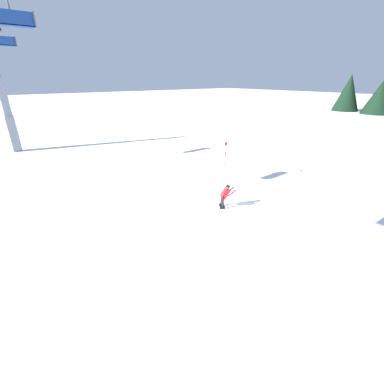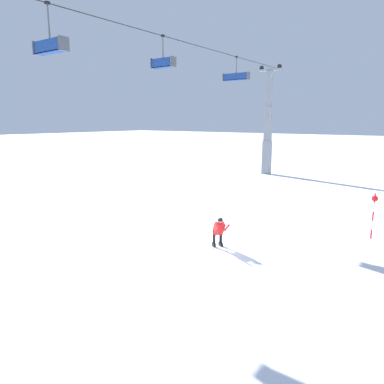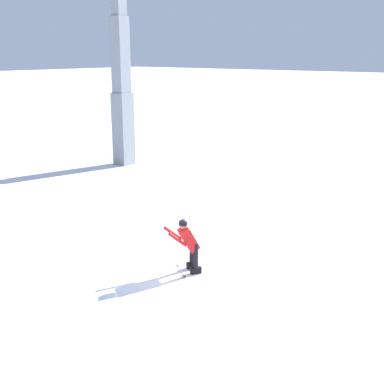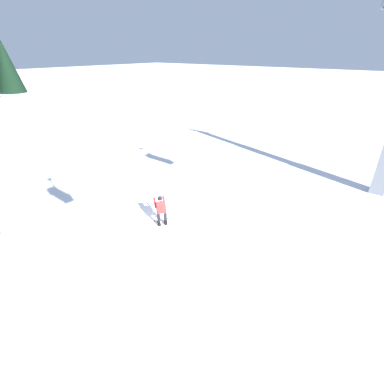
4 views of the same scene
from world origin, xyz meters
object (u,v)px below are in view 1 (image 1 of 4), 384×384
(skier_carving_main, at_px, (225,195))
(chairlift_seat_second, at_px, (11,18))
(lift_tower_far, at_px, (5,104))
(trail_marker_pole, at_px, (226,153))

(skier_carving_main, bearing_deg, chairlift_seat_second, 55.02)
(skier_carving_main, xyz_separation_m, lift_tower_far, (22.01, 7.79, 3.74))
(skier_carving_main, relative_size, chairlift_seat_second, 0.80)
(lift_tower_far, relative_size, trail_marker_pole, 4.96)
(skier_carving_main, height_order, trail_marker_pole, trail_marker_pole)
(trail_marker_pole, bearing_deg, lift_tower_far, 38.09)
(skier_carving_main, distance_m, trail_marker_pole, 7.52)
(lift_tower_far, bearing_deg, trail_marker_pole, -141.91)
(skier_carving_main, xyz_separation_m, trail_marker_pole, (5.37, -5.26, 0.39))
(skier_carving_main, distance_m, chairlift_seat_second, 12.69)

